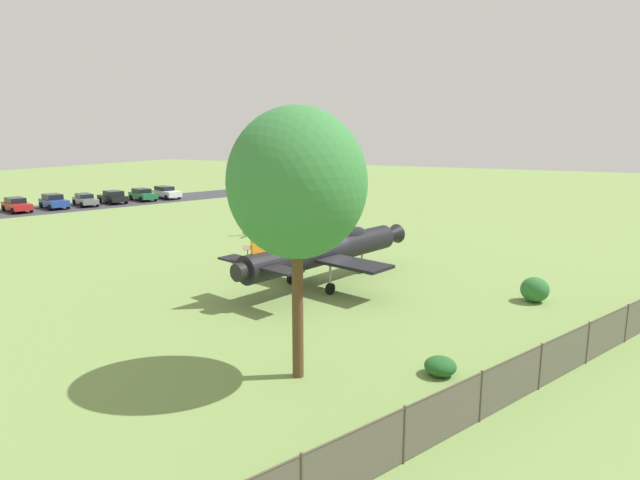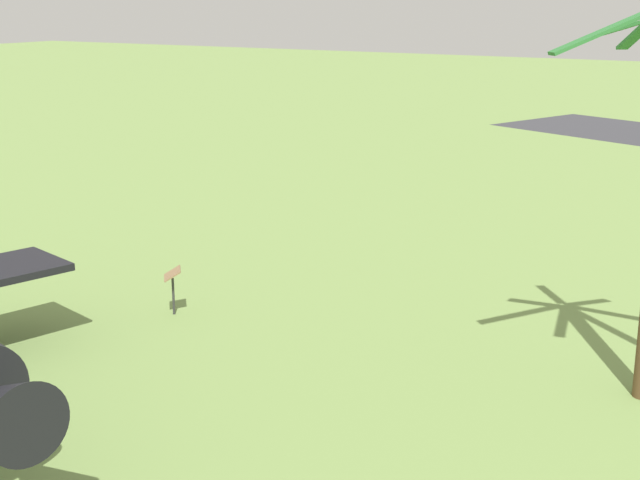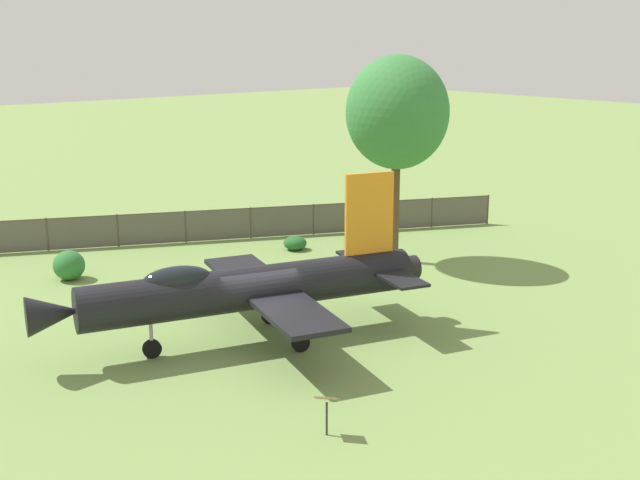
% 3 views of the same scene
% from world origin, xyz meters
% --- Properties ---
extents(ground_plane, '(200.00, 200.00, 0.00)m').
position_xyz_m(ground_plane, '(0.00, 0.00, 0.00)').
color(ground_plane, '#75934C').
extents(display_jet, '(8.98, 13.02, 5.42)m').
position_xyz_m(display_jet, '(0.09, 0.32, 1.94)').
color(display_jet, black).
rests_on(display_jet, ground_plane).
extents(shade_tree, '(4.63, 4.38, 9.17)m').
position_xyz_m(shade_tree, '(4.16, -10.65, 6.66)').
color(shade_tree, brown).
rests_on(shade_tree, ground_plane).
extents(perimeter_fence, '(13.79, 29.46, 1.61)m').
position_xyz_m(perimeter_fence, '(13.09, -5.09, 0.85)').
color(perimeter_fence, '#4C4238').
rests_on(perimeter_fence, ground_plane).
extents(shrub_near_fence, '(1.38, 1.30, 1.25)m').
position_xyz_m(shrub_near_fence, '(10.70, 1.88, 0.63)').
color(shrub_near_fence, '#2D7033').
rests_on(shrub_near_fence, ground_plane).
extents(shrub_by_tree, '(1.12, 1.10, 0.65)m').
position_xyz_m(shrub_by_tree, '(8.56, -8.39, 0.33)').
color(shrub_by_tree, '#235B26').
rests_on(shrub_by_tree, ground_plane).
extents(info_plaque, '(0.71, 0.69, 1.14)m').
position_xyz_m(info_plaque, '(-6.53, 2.25, 0.85)').
color(info_plaque, '#333333').
rests_on(info_plaque, ground_plane).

